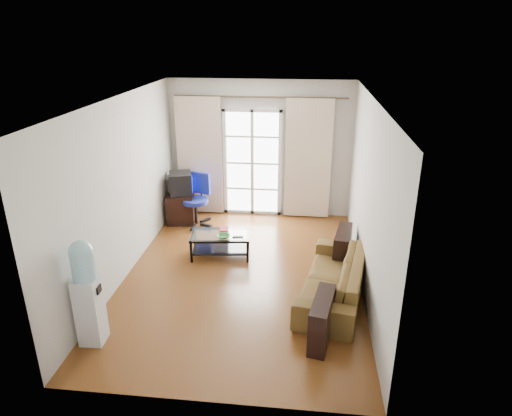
{
  "coord_description": "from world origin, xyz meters",
  "views": [
    {
      "loc": [
        0.89,
        -6.16,
        3.61
      ],
      "look_at": [
        0.17,
        0.35,
        1.0
      ],
      "focal_mm": 32.0,
      "sensor_mm": 36.0,
      "label": 1
    }
  ],
  "objects_px": {
    "tv_stand": "(182,206)",
    "sofa": "(334,278)",
    "water_cooler": "(87,291)",
    "crt_tv": "(180,183)",
    "coffee_table": "(220,241)",
    "task_chair": "(197,210)"
  },
  "relations": [
    {
      "from": "tv_stand",
      "to": "sofa",
      "type": "bearing_deg",
      "value": -48.41
    },
    {
      "from": "sofa",
      "to": "water_cooler",
      "type": "bearing_deg",
      "value": -55.0
    },
    {
      "from": "sofa",
      "to": "crt_tv",
      "type": "relative_size",
      "value": 3.83
    },
    {
      "from": "coffee_table",
      "to": "crt_tv",
      "type": "bearing_deg",
      "value": 127.06
    },
    {
      "from": "water_cooler",
      "to": "crt_tv",
      "type": "bearing_deg",
      "value": 86.73
    },
    {
      "from": "sofa",
      "to": "tv_stand",
      "type": "bearing_deg",
      "value": -120.71
    },
    {
      "from": "coffee_table",
      "to": "tv_stand",
      "type": "bearing_deg",
      "value": 125.55
    },
    {
      "from": "coffee_table",
      "to": "task_chair",
      "type": "xyz_separation_m",
      "value": [
        -0.69,
        1.24,
        0.04
      ]
    },
    {
      "from": "tv_stand",
      "to": "water_cooler",
      "type": "bearing_deg",
      "value": -98.42
    },
    {
      "from": "crt_tv",
      "to": "coffee_table",
      "type": "bearing_deg",
      "value": -69.68
    },
    {
      "from": "sofa",
      "to": "water_cooler",
      "type": "height_order",
      "value": "water_cooler"
    },
    {
      "from": "sofa",
      "to": "water_cooler",
      "type": "xyz_separation_m",
      "value": [
        -2.96,
        -1.34,
        0.42
      ]
    },
    {
      "from": "sofa",
      "to": "tv_stand",
      "type": "height_order",
      "value": "sofa"
    },
    {
      "from": "coffee_table",
      "to": "tv_stand",
      "type": "xyz_separation_m",
      "value": [
        -1.04,
        1.46,
        0.03
      ]
    },
    {
      "from": "sofa",
      "to": "tv_stand",
      "type": "distance_m",
      "value": 3.82
    },
    {
      "from": "sofa",
      "to": "water_cooler",
      "type": "distance_m",
      "value": 3.28
    },
    {
      "from": "water_cooler",
      "to": "task_chair",
      "type": "bearing_deg",
      "value": 81.26
    },
    {
      "from": "coffee_table",
      "to": "water_cooler",
      "type": "bearing_deg",
      "value": -115.25
    },
    {
      "from": "coffee_table",
      "to": "task_chair",
      "type": "bearing_deg",
      "value": 119.29
    },
    {
      "from": "crt_tv",
      "to": "sofa",
      "type": "bearing_deg",
      "value": -57.19
    },
    {
      "from": "sofa",
      "to": "tv_stand",
      "type": "xyz_separation_m",
      "value": [
        -2.87,
        2.53,
        -0.01
      ]
    },
    {
      "from": "coffee_table",
      "to": "water_cooler",
      "type": "height_order",
      "value": "water_cooler"
    }
  ]
}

